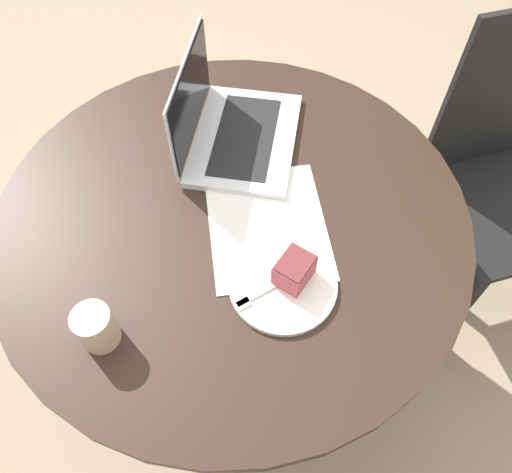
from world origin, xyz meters
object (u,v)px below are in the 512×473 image
(chair, at_px, (499,179))
(laptop, at_px, (232,129))
(coffee_glass, at_px, (96,327))
(plate, at_px, (283,285))

(chair, distance_m, laptop, 0.84)
(chair, bearing_deg, coffee_glass, 14.40)
(coffee_glass, relative_size, laptop, 0.22)
(chair, height_order, laptop, chair)
(laptop, bearing_deg, plate, 24.55)
(chair, relative_size, coffee_glass, 10.96)
(chair, relative_size, plate, 4.53)
(chair, distance_m, coffee_glass, 1.21)
(chair, height_order, coffee_glass, chair)
(plate, xyz_separation_m, laptop, (0.37, -0.18, 0.03))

